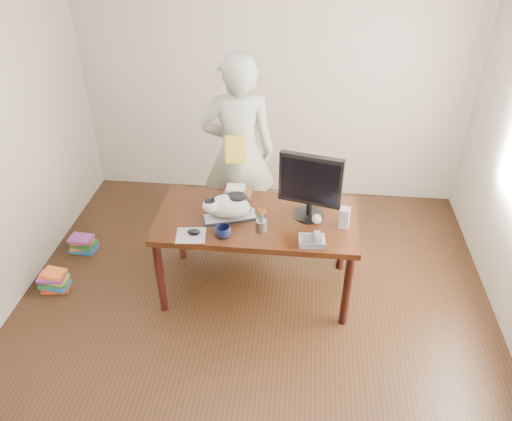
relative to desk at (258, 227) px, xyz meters
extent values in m
plane|color=black|center=(0.00, -0.68, -0.60)|extent=(4.50, 4.50, 0.00)
plane|color=silver|center=(0.00, 1.57, 0.75)|extent=(4.00, 0.00, 4.00)
cube|color=black|center=(0.00, -0.08, 0.12)|extent=(1.60, 0.80, 0.05)
cylinder|color=black|center=(-0.74, -0.42, -0.25)|extent=(0.07, 0.07, 0.70)
cylinder|color=black|center=(0.74, -0.42, -0.25)|extent=(0.07, 0.07, 0.70)
cylinder|color=black|center=(-0.74, 0.26, -0.25)|extent=(0.07, 0.07, 0.70)
cylinder|color=black|center=(0.74, 0.26, -0.25)|extent=(0.07, 0.07, 0.70)
cube|color=black|center=(0.00, 0.28, -0.20)|extent=(1.45, 0.03, 0.50)
cube|color=black|center=(-0.21, -0.12, 0.16)|extent=(0.46, 0.29, 0.02)
cube|color=#9E9EA3|center=(-0.21, -0.12, 0.17)|extent=(0.42, 0.26, 0.00)
ellipsoid|color=silver|center=(-0.21, -0.12, 0.26)|extent=(0.37, 0.29, 0.20)
ellipsoid|color=silver|center=(-0.35, -0.18, 0.30)|extent=(0.15, 0.14, 0.11)
ellipsoid|color=black|center=(-0.35, -0.18, 0.34)|extent=(0.10, 0.10, 0.04)
cone|color=black|center=(-0.37, -0.20, 0.37)|extent=(0.07, 0.07, 0.07)
cone|color=black|center=(-0.32, -0.18, 0.37)|extent=(0.07, 0.06, 0.07)
ellipsoid|color=black|center=(-0.16, -0.10, 0.35)|extent=(0.21, 0.19, 0.04)
cylinder|color=silver|center=(-0.08, -0.02, 0.19)|extent=(0.13, 0.12, 0.05)
cylinder|color=black|center=(0.41, -0.01, 0.16)|extent=(0.29, 0.29, 0.02)
cylinder|color=black|center=(0.41, -0.01, 0.22)|extent=(0.06, 0.06, 0.11)
cube|color=black|center=(0.41, -0.04, 0.49)|extent=(0.49, 0.16, 0.41)
cube|color=black|center=(0.40, -0.06, 0.49)|extent=(0.44, 0.10, 0.35)
cylinder|color=gray|center=(0.05, -0.25, 0.19)|extent=(0.11, 0.11, 0.09)
cylinder|color=black|center=(0.04, -0.24, 0.27)|extent=(0.04, 0.02, 0.14)
cylinder|color=#0C55AD|center=(0.06, -0.27, 0.27)|extent=(0.03, 0.03, 0.14)
cylinder|color=red|center=(0.06, -0.24, 0.27)|extent=(0.02, 0.04, 0.14)
cylinder|color=#1C8C37|center=(0.04, -0.26, 0.27)|extent=(0.01, 0.03, 0.14)
cylinder|color=silver|center=(0.06, -0.26, 0.28)|extent=(0.01, 0.03, 0.10)
cylinder|color=silver|center=(0.07, -0.27, 0.28)|extent=(0.02, 0.02, 0.10)
torus|color=#EF5B0C|center=(0.05, -0.26, 0.34)|extent=(0.05, 0.03, 0.04)
torus|color=#EF5B0C|center=(0.07, -0.27, 0.34)|extent=(0.05, 0.03, 0.04)
cube|color=#9EA3AA|center=(-0.47, -0.37, 0.15)|extent=(0.24, 0.23, 0.01)
ellipsoid|color=black|center=(-0.45, -0.35, 0.17)|extent=(0.11, 0.08, 0.04)
imported|color=black|center=(-0.22, -0.36, 0.20)|extent=(0.15, 0.15, 0.10)
cube|color=#5E5E63|center=(0.44, -0.37, 0.17)|extent=(0.20, 0.15, 0.05)
cube|color=#444346|center=(0.41, -0.39, 0.20)|extent=(0.08, 0.10, 0.01)
cube|color=silver|center=(0.48, -0.36, 0.21)|extent=(0.06, 0.17, 0.06)
cube|color=#98999B|center=(0.68, -0.13, 0.23)|extent=(0.09, 0.10, 0.17)
sphere|color=silver|center=(0.48, -0.11, 0.19)|extent=(0.08, 0.08, 0.08)
cube|color=#461216|center=(-0.20, 0.21, 0.17)|extent=(0.25, 0.18, 0.04)
cube|color=#4E371B|center=(-0.19, 0.21, 0.20)|extent=(0.24, 0.20, 0.03)
cube|color=silver|center=(-0.21, 0.22, 0.23)|extent=(0.16, 0.13, 0.02)
cube|color=#5E5E63|center=(0.55, 0.23, 0.17)|extent=(0.15, 0.19, 0.05)
cube|color=#444346|center=(0.55, 0.20, 0.20)|extent=(0.10, 0.10, 0.01)
imported|color=beige|center=(-0.24, 0.67, 0.32)|extent=(0.74, 0.56, 1.85)
cube|color=gold|center=(-0.24, 0.50, 0.45)|extent=(0.19, 0.13, 0.24)
cube|color=red|center=(-1.75, -0.28, -0.59)|extent=(0.25, 0.19, 0.03)
cube|color=#1C5FA8|center=(-1.74, -0.28, -0.56)|extent=(0.23, 0.18, 0.03)
cube|color=#237434|center=(-1.76, -0.27, -0.53)|extent=(0.27, 0.22, 0.03)
cube|color=gold|center=(-1.75, -0.28, -0.49)|extent=(0.21, 0.16, 0.03)
cube|color=#7F378A|center=(-1.76, -0.29, -0.46)|extent=(0.23, 0.17, 0.03)
cube|color=orange|center=(-1.74, -0.27, -0.43)|extent=(0.21, 0.17, 0.03)
cube|color=#1C5FA8|center=(-1.72, 0.27, -0.59)|extent=(0.25, 0.19, 0.03)
cube|color=orange|center=(-1.73, 0.28, -0.55)|extent=(0.22, 0.19, 0.03)
cube|color=#237434|center=(-1.71, 0.27, -0.52)|extent=(0.24, 0.19, 0.03)
cube|color=red|center=(-1.72, 0.28, -0.49)|extent=(0.21, 0.16, 0.03)
cube|color=#7F378A|center=(-1.73, 0.27, -0.46)|extent=(0.22, 0.17, 0.03)
camera|label=1|loc=(0.33, -3.33, 2.43)|focal=35.00mm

